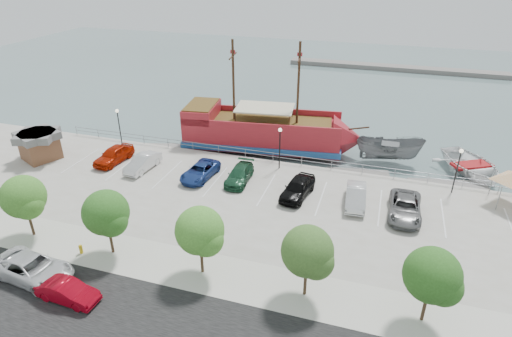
% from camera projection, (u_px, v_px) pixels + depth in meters
% --- Properties ---
extents(ground, '(160.00, 160.00, 0.00)m').
position_uv_depth(ground, '(260.00, 210.00, 37.58)').
color(ground, '#516565').
extents(sidewalk, '(100.00, 4.00, 0.05)m').
position_uv_depth(sidewalk, '(216.00, 275.00, 28.62)').
color(sidewalk, beige).
rests_on(sidewalk, land_slab).
extents(seawall_railing, '(50.00, 0.06, 1.00)m').
position_uv_depth(seawall_railing, '(282.00, 158.00, 43.50)').
color(seawall_railing, gray).
rests_on(seawall_railing, land_slab).
extents(far_shore, '(40.00, 3.00, 0.80)m').
position_uv_depth(far_shore, '(395.00, 68.00, 81.41)').
color(far_shore, slate).
rests_on(far_shore, ground).
extents(pirate_ship, '(20.52, 7.96, 12.79)m').
position_uv_depth(pirate_ship, '(276.00, 133.00, 47.76)').
color(pirate_ship, maroon).
rests_on(pirate_ship, ground).
extents(patrol_boat, '(7.24, 3.47, 2.70)m').
position_uv_depth(patrol_boat, '(389.00, 152.00, 45.31)').
color(patrol_boat, slate).
rests_on(patrol_boat, ground).
extents(speedboat, '(8.76, 9.62, 1.63)m').
position_uv_depth(speedboat, '(471.00, 167.00, 43.20)').
color(speedboat, white).
rests_on(speedboat, ground).
extents(dock_west, '(6.61, 3.41, 0.36)m').
position_uv_depth(dock_west, '(170.00, 148.00, 48.95)').
color(dock_west, gray).
rests_on(dock_west, ground).
extents(dock_mid, '(6.45, 2.82, 0.36)m').
position_uv_depth(dock_mid, '(357.00, 174.00, 43.29)').
color(dock_mid, slate).
rests_on(dock_mid, ground).
extents(dock_east, '(7.54, 3.56, 0.42)m').
position_uv_depth(dock_east, '(448.00, 186.00, 40.98)').
color(dock_east, slate).
rests_on(dock_east, ground).
extents(shed, '(4.74, 4.74, 2.94)m').
position_uv_depth(shed, '(39.00, 145.00, 43.95)').
color(shed, brown).
rests_on(shed, land_slab).
extents(street_van, '(5.97, 3.20, 1.59)m').
position_uv_depth(street_van, '(32.00, 268.00, 28.01)').
color(street_van, silver).
rests_on(street_van, street).
extents(street_sedan, '(4.09, 1.59, 1.33)m').
position_uv_depth(street_sedan, '(68.00, 292.00, 26.29)').
color(street_sedan, maroon).
rests_on(street_sedan, street).
extents(fire_hydrant, '(0.27, 0.27, 0.77)m').
position_uv_depth(fire_hydrant, '(81.00, 249.00, 30.46)').
color(fire_hydrant, yellow).
rests_on(fire_hydrant, sidewalk).
extents(lamp_post_left, '(0.36, 0.36, 4.28)m').
position_uv_depth(lamp_post_left, '(119.00, 121.00, 46.12)').
color(lamp_post_left, black).
rests_on(lamp_post_left, land_slab).
extents(lamp_post_mid, '(0.36, 0.36, 4.28)m').
position_uv_depth(lamp_post_mid, '(280.00, 141.00, 41.30)').
color(lamp_post_mid, black).
rests_on(lamp_post_mid, land_slab).
extents(lamp_post_right, '(0.36, 0.36, 4.28)m').
position_uv_depth(lamp_post_right, '(458.00, 163.00, 37.01)').
color(lamp_post_right, black).
rests_on(lamp_post_right, land_slab).
extents(tree_b, '(3.30, 3.20, 5.00)m').
position_uv_depth(tree_b, '(25.00, 199.00, 31.04)').
color(tree_b, '#473321').
rests_on(tree_b, sidewalk).
extents(tree_c, '(3.30, 3.20, 5.00)m').
position_uv_depth(tree_c, '(107.00, 215.00, 29.17)').
color(tree_c, '#473321').
rests_on(tree_c, sidewalk).
extents(tree_d, '(3.30, 3.20, 5.00)m').
position_uv_depth(tree_d, '(201.00, 233.00, 27.29)').
color(tree_d, '#473321').
rests_on(tree_d, sidewalk).
extents(tree_e, '(3.30, 3.20, 5.00)m').
position_uv_depth(tree_e, '(309.00, 254.00, 25.42)').
color(tree_e, '#473321').
rests_on(tree_e, sidewalk).
extents(tree_f, '(3.30, 3.20, 5.00)m').
position_uv_depth(tree_f, '(435.00, 278.00, 23.55)').
color(tree_f, '#473321').
rests_on(tree_f, sidewalk).
extents(parked_car_a, '(2.46, 4.99, 1.64)m').
position_uv_depth(parked_car_a, '(114.00, 155.00, 43.50)').
color(parked_car_a, '#A61902').
rests_on(parked_car_a, land_slab).
extents(parked_car_b, '(1.98, 4.62, 1.48)m').
position_uv_depth(parked_car_b, '(143.00, 163.00, 42.04)').
color(parked_car_b, silver).
rests_on(parked_car_b, land_slab).
extents(parked_car_c, '(2.75, 5.09, 1.36)m').
position_uv_depth(parked_car_c, '(200.00, 171.00, 40.57)').
color(parked_car_c, navy).
rests_on(parked_car_c, land_slab).
extents(parked_car_d, '(2.10, 4.79, 1.37)m').
position_uv_depth(parked_car_d, '(239.00, 175.00, 39.93)').
color(parked_car_d, '#1A462C').
rests_on(parked_car_d, land_slab).
extents(parked_car_e, '(2.73, 5.16, 1.67)m').
position_uv_depth(parked_car_e, '(298.00, 188.00, 37.44)').
color(parked_car_e, black).
rests_on(parked_car_e, land_slab).
extents(parked_car_f, '(2.00, 4.79, 1.54)m').
position_uv_depth(parked_car_f, '(356.00, 196.00, 36.27)').
color(parked_car_f, silver).
rests_on(parked_car_f, land_slab).
extents(parked_car_g, '(2.55, 5.48, 1.52)m').
position_uv_depth(parked_car_g, '(405.00, 208.00, 34.69)').
color(parked_car_g, slate).
rests_on(parked_car_g, land_slab).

